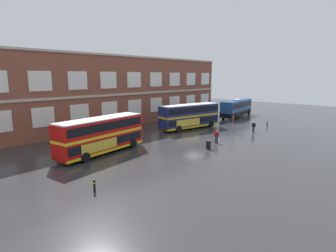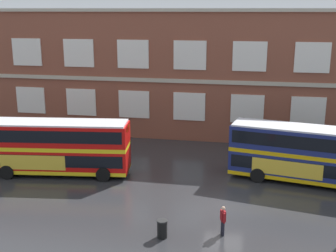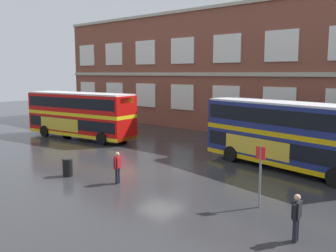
{
  "view_description": "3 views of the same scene",
  "coord_description": "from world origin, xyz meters",
  "px_view_note": "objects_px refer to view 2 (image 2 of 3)",
  "views": [
    {
      "loc": [
        -29.83,
        -22.39,
        8.72
      ],
      "look_at": [
        -2.69,
        2.58,
        1.88
      ],
      "focal_mm": 28.98,
      "sensor_mm": 36.0,
      "label": 1
    },
    {
      "loc": [
        1.35,
        -25.69,
        12.08
      ],
      "look_at": [
        -4.21,
        3.27,
        4.24
      ],
      "focal_mm": 47.17,
      "sensor_mm": 36.0,
      "label": 2
    },
    {
      "loc": [
        14.68,
        -16.15,
        5.8
      ],
      "look_at": [
        -2.6,
        3.72,
        2.04
      ],
      "focal_mm": 39.78,
      "sensor_mm": 36.0,
      "label": 3
    }
  ],
  "objects_px": {
    "double_decker_near": "(55,147)",
    "double_decker_middle": "(309,154)",
    "second_passenger": "(223,219)",
    "station_litter_bin": "(162,229)"
  },
  "relations": [
    {
      "from": "double_decker_near",
      "to": "double_decker_middle",
      "type": "height_order",
      "value": "same"
    },
    {
      "from": "double_decker_near",
      "to": "double_decker_middle",
      "type": "relative_size",
      "value": 1.0
    },
    {
      "from": "double_decker_middle",
      "to": "second_passenger",
      "type": "height_order",
      "value": "double_decker_middle"
    },
    {
      "from": "double_decker_middle",
      "to": "station_litter_bin",
      "type": "distance_m",
      "value": 13.08
    },
    {
      "from": "double_decker_middle",
      "to": "second_passenger",
      "type": "xyz_separation_m",
      "value": [
        -5.41,
        -8.79,
        -1.22
      ]
    },
    {
      "from": "double_decker_near",
      "to": "double_decker_middle",
      "type": "bearing_deg",
      "value": 5.46
    },
    {
      "from": "double_decker_middle",
      "to": "second_passenger",
      "type": "bearing_deg",
      "value": -121.59
    },
    {
      "from": "second_passenger",
      "to": "station_litter_bin",
      "type": "xyz_separation_m",
      "value": [
        -3.21,
        -0.92,
        -0.41
      ]
    },
    {
      "from": "double_decker_near",
      "to": "double_decker_middle",
      "type": "distance_m",
      "value": 18.5
    },
    {
      "from": "double_decker_near",
      "to": "double_decker_middle",
      "type": "xyz_separation_m",
      "value": [
        18.41,
        1.76,
        0.0
      ]
    }
  ]
}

